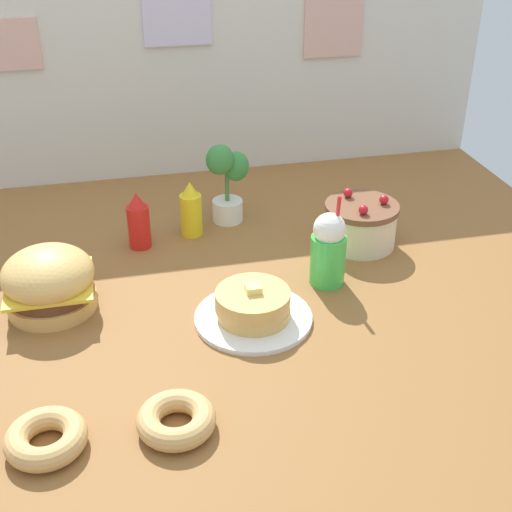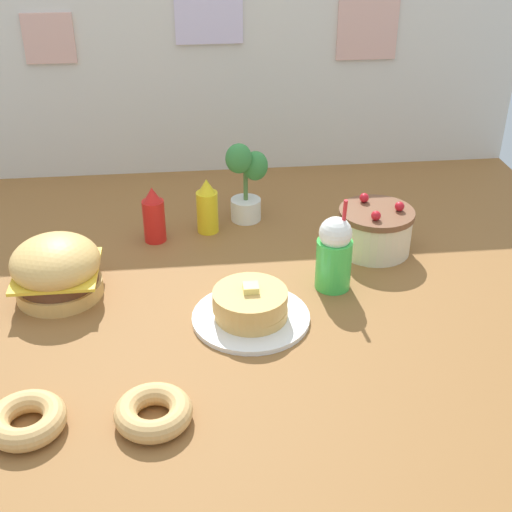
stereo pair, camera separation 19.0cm
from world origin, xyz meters
The scene contains 11 objects.
ground_plane centered at (0.00, 0.00, -0.01)m, with size 2.49×2.14×0.02m, color brown.
back_wall centered at (0.00, 1.06, 0.42)m, with size 2.49×0.04×0.83m.
burger centered at (-0.51, 0.15, 0.09)m, with size 0.26×0.26×0.19m.
pancake_stack centered at (0.05, -0.04, 0.04)m, with size 0.33×0.33×0.12m.
layer_cake centered at (0.49, 0.31, 0.08)m, with size 0.24×0.24×0.18m.
ketchup_bottle centered at (-0.23, 0.46, 0.09)m, with size 0.07×0.07×0.20m.
mustard_bottle centered at (-0.05, 0.51, 0.09)m, with size 0.07×0.07×0.20m.
cream_soda_cup centered at (0.31, 0.11, 0.12)m, with size 0.11×0.11×0.29m.
donut_pink_glaze centered at (-0.50, -0.41, 0.03)m, with size 0.18×0.18×0.05m.
donut_chocolate centered at (-0.22, -0.42, 0.03)m, with size 0.18×0.18×0.05m.
potted_plant centered at (0.09, 0.58, 0.16)m, with size 0.15×0.11×0.30m.
Camera 1 is at (-0.30, -1.59, 1.13)m, focal length 48.26 mm.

